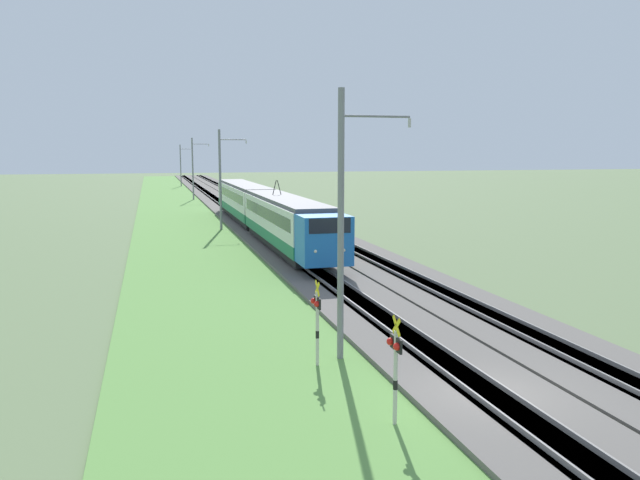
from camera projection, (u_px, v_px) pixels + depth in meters
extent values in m
plane|color=#60754C|center=(488.00, 404.00, 17.82)|extent=(400.00, 400.00, 0.00)
cube|color=#605B56|center=(241.00, 219.00, 65.57)|extent=(240.00, 4.40, 0.30)
cube|color=#605B56|center=(284.00, 217.00, 66.76)|extent=(240.00, 4.40, 0.30)
cube|color=#4C4238|center=(241.00, 219.00, 65.57)|extent=(240.00, 1.57, 0.30)
cube|color=gray|center=(236.00, 217.00, 65.40)|extent=(240.00, 0.07, 0.15)
cube|color=gray|center=(246.00, 216.00, 65.68)|extent=(240.00, 0.07, 0.15)
cube|color=#4C4238|center=(284.00, 217.00, 66.76)|extent=(240.00, 1.57, 0.30)
cube|color=gray|center=(279.00, 215.00, 66.59)|extent=(240.00, 0.07, 0.15)
cube|color=gray|center=(289.00, 215.00, 66.86)|extent=(240.00, 0.07, 0.15)
cube|color=#5B8E42|center=(188.00, 221.00, 64.15)|extent=(240.00, 10.51, 0.12)
cube|color=blue|center=(324.00, 240.00, 34.30)|extent=(2.43, 2.76, 2.69)
cube|color=black|center=(326.00, 224.00, 33.83)|extent=(1.75, 2.30, 0.81)
sphere|color=#F2EAC6|center=(315.00, 251.00, 33.04)|extent=(0.20, 0.20, 0.20)
sphere|color=#F2EAC6|center=(344.00, 250.00, 33.46)|extent=(0.20, 0.20, 0.20)
cube|color=#196B47|center=(285.00, 233.00, 44.32)|extent=(18.25, 2.88, 0.75)
cube|color=silver|center=(285.00, 215.00, 44.13)|extent=(18.25, 2.88, 1.94)
cube|color=black|center=(285.00, 212.00, 44.11)|extent=(16.79, 2.90, 0.81)
cube|color=#515156|center=(285.00, 199.00, 43.97)|extent=(18.25, 2.65, 0.25)
cube|color=black|center=(285.00, 242.00, 44.41)|extent=(17.34, 2.44, 0.55)
cylinder|color=black|center=(302.00, 257.00, 37.25)|extent=(0.86, 0.12, 0.86)
cylinder|color=black|center=(319.00, 257.00, 37.53)|extent=(0.86, 0.12, 0.86)
cube|color=#196B47|center=(244.00, 209.00, 63.49)|extent=(20.68, 2.88, 0.75)
cube|color=silver|center=(244.00, 195.00, 63.30)|extent=(20.68, 2.88, 1.94)
cube|color=black|center=(244.00, 194.00, 63.28)|extent=(19.03, 2.90, 0.81)
cube|color=#515156|center=(243.00, 185.00, 63.15)|extent=(20.68, 2.65, 0.25)
cube|color=black|center=(244.00, 215.00, 63.58)|extent=(19.65, 2.44, 0.55)
cylinder|color=black|center=(275.00, 187.00, 46.45)|extent=(0.06, 0.33, 1.08)
cylinder|color=black|center=(279.00, 187.00, 46.54)|extent=(0.06, 0.33, 1.08)
cube|color=black|center=(310.00, 271.00, 37.51)|extent=(0.10, 0.10, 0.00)
cylinder|color=beige|center=(395.00, 380.00, 16.06)|extent=(0.11, 0.11, 2.63)
cylinder|color=black|center=(395.00, 385.00, 16.08)|extent=(0.12, 0.12, 0.25)
cube|color=black|center=(396.00, 344.00, 15.93)|extent=(0.70, 0.06, 0.36)
sphere|color=red|center=(397.00, 347.00, 15.70)|extent=(0.20, 0.20, 0.20)
sphere|color=red|center=(390.00, 341.00, 16.13)|extent=(0.20, 0.20, 0.20)
cube|color=yellow|center=(396.00, 326.00, 15.86)|extent=(0.49, 0.03, 0.49)
cube|color=yellow|center=(396.00, 326.00, 15.86)|extent=(0.49, 0.03, 0.49)
cylinder|color=beige|center=(317.00, 331.00, 20.51)|extent=(0.11, 0.11, 2.61)
cylinder|color=black|center=(317.00, 334.00, 20.53)|extent=(0.12, 0.12, 0.25)
cube|color=black|center=(317.00, 302.00, 20.38)|extent=(0.70, 0.06, 0.36)
sphere|color=red|center=(317.00, 304.00, 20.15)|extent=(0.20, 0.20, 0.20)
sphere|color=red|center=(314.00, 301.00, 20.57)|extent=(0.20, 0.20, 0.20)
cube|color=yellow|center=(317.00, 288.00, 20.31)|extent=(0.49, 0.03, 0.49)
cube|color=yellow|center=(317.00, 288.00, 20.31)|extent=(0.49, 0.03, 0.49)
cylinder|color=slate|center=(341.00, 229.00, 20.79)|extent=(0.22, 0.22, 9.20)
cylinder|color=slate|center=(376.00, 116.00, 20.58)|extent=(0.08, 2.40, 0.08)
cylinder|color=#B2ADA8|center=(410.00, 123.00, 20.92)|extent=(0.10, 0.10, 0.30)
cylinder|color=slate|center=(220.00, 181.00, 56.00)|extent=(0.22, 0.22, 9.10)
cylinder|color=slate|center=(233.00, 140.00, 55.80)|extent=(0.08, 2.40, 0.08)
cylinder|color=#B2ADA8|center=(246.00, 142.00, 56.14)|extent=(0.10, 0.10, 0.30)
cylinder|color=slate|center=(193.00, 169.00, 91.21)|extent=(0.22, 0.22, 9.13)
cylinder|color=slate|center=(200.00, 144.00, 91.01)|extent=(0.08, 2.40, 0.08)
cylinder|color=#B2ADA8|center=(209.00, 145.00, 91.35)|extent=(0.10, 0.10, 0.30)
cylinder|color=slate|center=(181.00, 166.00, 126.47)|extent=(0.22, 0.22, 8.55)
cylinder|color=slate|center=(186.00, 149.00, 126.30)|extent=(0.08, 2.40, 0.08)
cylinder|color=#B2ADA8|center=(192.00, 150.00, 126.64)|extent=(0.10, 0.10, 0.30)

